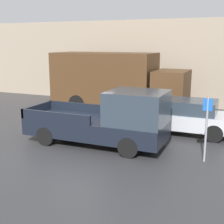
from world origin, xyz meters
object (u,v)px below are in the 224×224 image
Objects in this scene: car at (182,116)px; delivery_truck at (115,80)px; newspaper_box at (167,97)px; pickup_truck at (109,120)px; parking_sign at (206,125)px.

car is 0.63× the size of delivery_truck.
newspaper_box is at bearing 109.23° from car.
pickup_truck is 0.72× the size of delivery_truck.
delivery_truck is (-2.21, 5.85, 0.79)m from pickup_truck.
pickup_truck reaches higher than car.
newspaper_box is at bearing 46.32° from delivery_truck.
car is at bearing 113.90° from parking_sign.
parking_sign is 9.34m from newspaper_box.
delivery_truck is at bearing 110.73° from pickup_truck.
newspaper_box is at bearing 88.22° from pickup_truck.
car is 5.93m from newspaper_box.
delivery_truck is at bearing 145.83° from car.
newspaper_box is (-1.95, 5.59, -0.24)m from car.
pickup_truck is 5.16× the size of newspaper_box.
delivery_truck reaches higher than newspaper_box.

